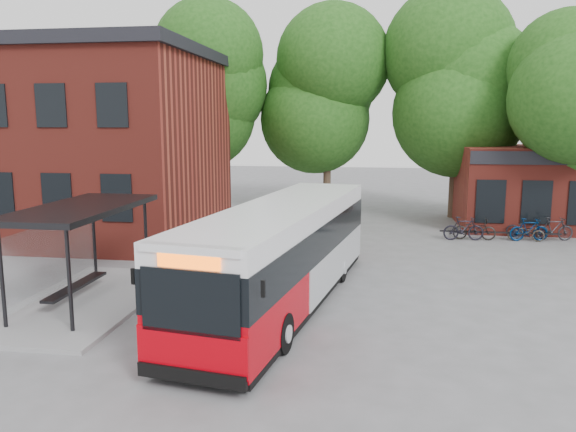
# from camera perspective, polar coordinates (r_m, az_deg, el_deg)

# --- Properties ---
(ground) EXTENTS (100.00, 100.00, 0.00)m
(ground) POSITION_cam_1_polar(r_m,az_deg,el_deg) (16.81, -4.32, -8.51)
(ground) COLOR #606062
(station_building) EXTENTS (18.40, 10.40, 8.50)m
(station_building) POSITION_cam_1_polar(r_m,az_deg,el_deg) (29.68, -25.66, 6.78)
(station_building) COLOR maroon
(station_building) RESTS_ON ground
(bus_shelter) EXTENTS (3.60, 7.00, 2.90)m
(bus_shelter) POSITION_cam_1_polar(r_m,az_deg,el_deg) (17.09, -20.06, -3.72)
(bus_shelter) COLOR black
(bus_shelter) RESTS_ON ground
(bike_rail) EXTENTS (5.20, 0.10, 0.38)m
(bike_rail) POSITION_cam_1_polar(r_m,az_deg,el_deg) (26.66, 20.68, -1.91)
(bike_rail) COLOR black
(bike_rail) RESTS_ON ground
(tree_0) EXTENTS (7.92, 7.92, 11.00)m
(tree_0) POSITION_cam_1_polar(r_m,az_deg,el_deg) (33.00, -8.48, 9.96)
(tree_0) COLOR #1B4713
(tree_0) RESTS_ON ground
(tree_1) EXTENTS (7.92, 7.92, 10.40)m
(tree_1) POSITION_cam_1_polar(r_m,az_deg,el_deg) (32.67, 4.05, 9.52)
(tree_1) COLOR #1B4713
(tree_1) RESTS_ON ground
(tree_2) EXTENTS (7.92, 7.92, 11.00)m
(tree_2) POSITION_cam_1_polar(r_m,az_deg,el_deg) (31.87, 16.74, 9.69)
(tree_2) COLOR #1B4713
(tree_2) RESTS_ON ground
(city_bus) EXTENTS (4.23, 11.70, 2.91)m
(city_bus) POSITION_cam_1_polar(r_m,az_deg,el_deg) (15.99, -0.48, -4.00)
(city_bus) COLOR #B8000B
(city_bus) RESTS_ON ground
(bicycle_1) EXTENTS (1.82, 0.67, 1.07)m
(bicycle_1) POSITION_cam_1_polar(r_m,az_deg,el_deg) (26.04, 17.41, -1.22)
(bicycle_1) COLOR black
(bicycle_1) RESTS_ON ground
(bicycle_2) EXTENTS (1.87, 0.72, 0.97)m
(bicycle_2) POSITION_cam_1_polar(r_m,az_deg,el_deg) (26.32, 18.40, -1.27)
(bicycle_2) COLOR black
(bicycle_2) RESTS_ON ground
(bicycle_4) EXTENTS (1.58, 0.71, 0.80)m
(bicycle_4) POSITION_cam_1_polar(r_m,az_deg,el_deg) (26.83, 23.03, -1.53)
(bicycle_4) COLOR #3C372C
(bicycle_4) RESTS_ON ground
(bicycle_5) EXTENTS (1.76, 0.76, 1.02)m
(bicycle_5) POSITION_cam_1_polar(r_m,az_deg,el_deg) (26.89, 23.27, -1.28)
(bicycle_5) COLOR #04214A
(bicycle_5) RESTS_ON ground
(bicycle_6) EXTENTS (1.81, 1.06, 0.90)m
(bicycle_6) POSITION_cam_1_polar(r_m,az_deg,el_deg) (27.53, 23.05, -1.17)
(bicycle_6) COLOR black
(bicycle_6) RESTS_ON ground
(bicycle_7) EXTENTS (1.82, 0.78, 1.06)m
(bicycle_7) POSITION_cam_1_polar(r_m,az_deg,el_deg) (27.42, 25.36, -1.19)
(bicycle_7) COLOR #25252A
(bicycle_7) RESTS_ON ground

